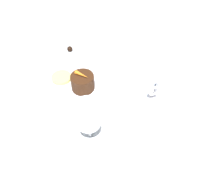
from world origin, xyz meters
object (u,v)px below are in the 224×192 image
(dinner_plate, at_px, (78,83))
(coffee_cup, at_px, (170,88))
(fork, at_px, (132,72))
(dessert_cake, at_px, (83,82))
(wine_glass, at_px, (88,117))

(dinner_plate, distance_m, coffee_cup, 0.28)
(dinner_plate, distance_m, fork, 0.18)
(dinner_plate, height_order, dessert_cake, dessert_cake)
(coffee_cup, bearing_deg, fork, -63.71)
(dinner_plate, relative_size, dessert_cake, 3.68)
(dinner_plate, xyz_separation_m, coffee_cup, (-0.25, 0.13, 0.04))
(dinner_plate, bearing_deg, dessert_cake, 107.82)
(fork, xyz_separation_m, dessert_cake, (0.17, 0.04, 0.04))
(coffee_cup, bearing_deg, dessert_cake, -22.30)
(wine_glass, relative_size, dessert_cake, 1.83)
(dinner_plate, relative_size, coffee_cup, 2.44)
(dinner_plate, distance_m, wine_glass, 0.22)
(coffee_cup, xyz_separation_m, dessert_cake, (0.24, -0.10, -0.01))
(wine_glass, bearing_deg, dessert_cake, -95.72)
(coffee_cup, xyz_separation_m, fork, (0.07, -0.14, -0.04))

